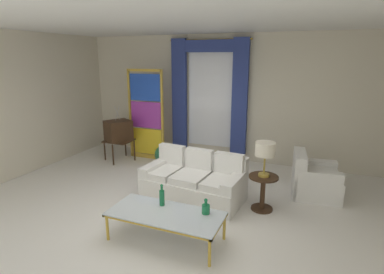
# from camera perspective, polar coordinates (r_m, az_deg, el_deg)

# --- Properties ---
(ground_plane) EXTENTS (16.00, 16.00, 0.00)m
(ground_plane) POSITION_cam_1_polar(r_m,az_deg,el_deg) (5.29, -4.47, -13.32)
(ground_plane) COLOR white
(wall_rear) EXTENTS (8.00, 0.12, 3.00)m
(wall_rear) POSITION_cam_1_polar(r_m,az_deg,el_deg) (7.60, 5.76, 7.15)
(wall_rear) COLOR beige
(wall_rear) RESTS_ON ground
(wall_left) EXTENTS (0.12, 7.00, 3.00)m
(wall_left) POSITION_cam_1_polar(r_m,az_deg,el_deg) (7.57, -28.23, 5.46)
(wall_left) COLOR beige
(wall_left) RESTS_ON ground
(ceiling_slab) EXTENTS (8.00, 7.60, 0.04)m
(ceiling_slab) POSITION_cam_1_polar(r_m,az_deg,el_deg) (5.43, -1.11, 20.36)
(ceiling_slab) COLOR white
(curtained_window) EXTENTS (2.00, 0.17, 2.70)m
(curtained_window) POSITION_cam_1_polar(r_m,az_deg,el_deg) (7.51, 3.11, 8.96)
(curtained_window) COLOR white
(curtained_window) RESTS_ON ground
(couch_white_long) EXTENTS (1.83, 1.07, 0.86)m
(couch_white_long) POSITION_cam_1_polar(r_m,az_deg,el_deg) (5.62, 0.58, -8.13)
(couch_white_long) COLOR white
(couch_white_long) RESTS_ON ground
(coffee_table) EXTENTS (1.57, 0.70, 0.41)m
(coffee_table) POSITION_cam_1_polar(r_m,az_deg,el_deg) (4.37, -4.90, -14.14)
(coffee_table) COLOR silver
(coffee_table) RESTS_ON ground
(bottle_blue_decanter) EXTENTS (0.11, 0.11, 0.22)m
(bottle_blue_decanter) POSITION_cam_1_polar(r_m,az_deg,el_deg) (4.29, 2.57, -13.02)
(bottle_blue_decanter) COLOR #196B3D
(bottle_blue_decanter) RESTS_ON coffee_table
(bottle_crystal_tall) EXTENTS (0.07, 0.07, 0.32)m
(bottle_crystal_tall) POSITION_cam_1_polar(r_m,az_deg,el_deg) (4.50, -5.58, -10.93)
(bottle_crystal_tall) COLOR #196B3D
(bottle_crystal_tall) RESTS_ON coffee_table
(vintage_tv) EXTENTS (0.73, 0.76, 1.35)m
(vintage_tv) POSITION_cam_1_polar(r_m,az_deg,el_deg) (7.66, -13.45, 1.00)
(vintage_tv) COLOR #382314
(vintage_tv) RESTS_ON ground
(armchair_white) EXTENTS (0.91, 0.90, 0.80)m
(armchair_white) POSITION_cam_1_polar(r_m,az_deg,el_deg) (6.10, 21.39, -7.46)
(armchair_white) COLOR white
(armchair_white) RESTS_ON ground
(stained_glass_divider) EXTENTS (0.95, 0.05, 2.20)m
(stained_glass_divider) POSITION_cam_1_polar(r_m,az_deg,el_deg) (7.64, -8.49, 3.74)
(stained_glass_divider) COLOR gold
(stained_glass_divider) RESTS_ON ground
(peacock_figurine) EXTENTS (0.44, 0.60, 0.50)m
(peacock_figurine) POSITION_cam_1_polar(r_m,az_deg,el_deg) (7.32, -5.81, -3.42)
(peacock_figurine) COLOR beige
(peacock_figurine) RESTS_ON ground
(round_side_table) EXTENTS (0.48, 0.48, 0.59)m
(round_side_table) POSITION_cam_1_polar(r_m,az_deg,el_deg) (5.28, 12.95, -9.45)
(round_side_table) COLOR #382314
(round_side_table) RESTS_ON ground
(table_lamp_brass) EXTENTS (0.32, 0.32, 0.57)m
(table_lamp_brass) POSITION_cam_1_polar(r_m,az_deg,el_deg) (5.05, 13.38, -2.46)
(table_lamp_brass) COLOR #B29338
(table_lamp_brass) RESTS_ON round_side_table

